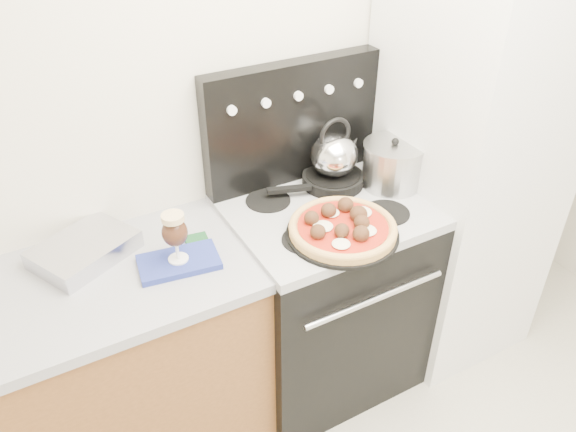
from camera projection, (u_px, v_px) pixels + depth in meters
room_shell at (499, 277)px, 1.35m from camera, size 3.52×3.01×2.52m
base_cabinet at (62, 396)px, 2.05m from camera, size 1.45×0.60×0.86m
countertop at (31, 305)px, 1.80m from camera, size 1.48×0.63×0.04m
stove_body at (322, 298)px, 2.47m from camera, size 0.76×0.65×0.88m
cooktop at (326, 211)px, 2.21m from camera, size 0.76×0.65×0.04m
backguard at (292, 123)px, 2.26m from camera, size 0.76×0.08×0.50m
fridge at (465, 161)px, 2.45m from camera, size 0.64×0.68×1.90m
foil_sheet at (84, 250)px, 1.96m from camera, size 0.40×0.36×0.07m
oven_mitt at (179, 262)px, 1.93m from camera, size 0.29×0.20×0.02m
beer_glass at (175, 237)px, 1.87m from camera, size 0.11×0.11×0.19m
pizza_pan at (342, 234)px, 2.05m from camera, size 0.49×0.49×0.01m
pizza at (343, 226)px, 2.03m from camera, size 0.48×0.48×0.06m
skillet at (333, 179)px, 2.33m from camera, size 0.32×0.32×0.05m
tea_kettle at (334, 152)px, 2.26m from camera, size 0.22×0.22×0.21m
stock_pot at (392, 166)px, 2.30m from camera, size 0.28×0.28×0.18m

